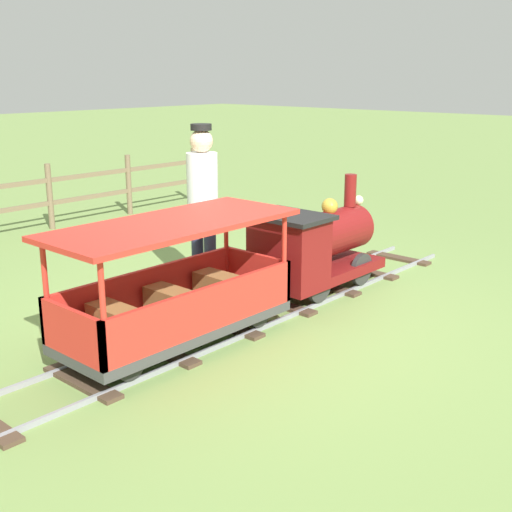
% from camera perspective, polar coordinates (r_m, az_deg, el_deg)
% --- Properties ---
extents(ground_plane, '(60.00, 60.00, 0.00)m').
position_cam_1_polar(ground_plane, '(5.82, -0.65, -5.42)').
color(ground_plane, '#75934C').
extents(track, '(0.77, 5.70, 0.04)m').
position_cam_1_polar(track, '(5.87, -0.16, -5.08)').
color(track, gray).
rests_on(track, ground_plane).
extents(locomotive, '(0.73, 1.45, 1.06)m').
position_cam_1_polar(locomotive, '(6.35, 4.98, 0.90)').
color(locomotive, maroon).
rests_on(locomotive, ground_plane).
extents(passenger_car, '(0.83, 2.00, 0.97)m').
position_cam_1_polar(passenger_car, '(5.13, -6.92, -3.42)').
color(passenger_car, '#3F3F3F').
rests_on(passenger_car, ground_plane).
extents(conductor_person, '(0.30, 0.30, 1.62)m').
position_cam_1_polar(conductor_person, '(6.43, -4.64, 5.39)').
color(conductor_person, '#282D47').
rests_on(conductor_person, ground_plane).
extents(fence_section, '(0.08, 6.78, 0.90)m').
position_cam_1_polar(fence_section, '(9.16, -20.98, 4.45)').
color(fence_section, '#756047').
rests_on(fence_section, ground_plane).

